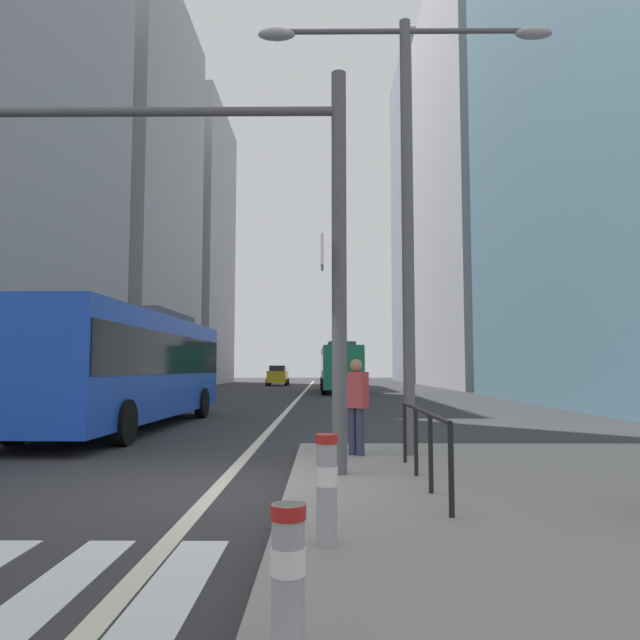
{
  "coord_description": "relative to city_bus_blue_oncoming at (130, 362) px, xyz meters",
  "views": [
    {
      "loc": [
        1.5,
        -8.3,
        1.67
      ],
      "look_at": [
        1.17,
        29.76,
        4.76
      ],
      "focal_mm": 33.53,
      "sensor_mm": 36.0,
      "label": 1
    }
  ],
  "objects": [
    {
      "name": "office_tower_right_far",
      "position": [
        20.96,
        60.55,
        19.4
      ],
      "size": [
        11.65,
        17.83,
        42.47
      ],
      "primitive_type": "cube",
      "color": "slate",
      "rests_on": "ground"
    },
    {
      "name": "bollard_left",
      "position": [
        5.48,
        -11.43,
        -1.16
      ],
      "size": [
        0.2,
        0.2,
        0.95
      ],
      "color": "#99999E",
      "rests_on": "median_island"
    },
    {
      "name": "car_oncoming_mid",
      "position": [
        0.84,
        41.57,
        -0.85
      ],
      "size": [
        2.04,
        4.38,
        1.94
      ],
      "color": "gold",
      "rests_on": "ground"
    },
    {
      "name": "bollard_front",
      "position": [
        5.26,
        -13.4,
        -1.25
      ],
      "size": [
        0.2,
        0.2,
        0.79
      ],
      "color": "#99999E",
      "rests_on": "median_island"
    },
    {
      "name": "pedestrian_railing",
      "position": [
        6.76,
        -8.66,
        -0.98
      ],
      "size": [
        0.06,
        3.64,
        0.98
      ],
      "color": "black",
      "rests_on": "median_island"
    },
    {
      "name": "pedestrian_walking",
      "position": [
        6.01,
        -6.07,
        -0.75
      ],
      "size": [
        0.45,
        0.42,
        1.68
      ],
      "color": "#2D334C",
      "rests_on": "median_island"
    },
    {
      "name": "ground_plane",
      "position": [
        3.96,
        11.6,
        -1.84
      ],
      "size": [
        160.0,
        160.0,
        0.0
      ],
      "primitive_type": "plane",
      "color": "#303033"
    },
    {
      "name": "city_bus_red_receding",
      "position": [
        6.5,
        25.21,
        -0.0
      ],
      "size": [
        2.85,
        11.44,
        3.4
      ],
      "color": "#198456",
      "rests_on": "ground"
    },
    {
      "name": "car_receding_near",
      "position": [
        8.29,
        46.09,
        -0.85
      ],
      "size": [
        2.14,
        4.09,
        1.94
      ],
      "color": "black",
      "rests_on": "ground"
    },
    {
      "name": "city_bus_blue_oncoming",
      "position": [
        0.0,
        0.0,
        0.0
      ],
      "size": [
        2.91,
        11.49,
        3.4
      ],
      "color": "blue",
      "rests_on": "ground"
    },
    {
      "name": "traffic_signal_gantry",
      "position": [
        3.68,
        -7.97,
        2.27
      ],
      "size": [
        6.0,
        0.65,
        6.0
      ],
      "color": "#515156",
      "rests_on": "median_island"
    },
    {
      "name": "lane_centre_line",
      "position": [
        3.96,
        21.6,
        -1.83
      ],
      "size": [
        0.2,
        80.0,
        0.01
      ],
      "primitive_type": "cube",
      "color": "beige",
      "rests_on": "ground"
    },
    {
      "name": "office_tower_left_mid",
      "position": [
        -12.04,
        29.06,
        13.83
      ],
      "size": [
        12.16,
        17.81,
        31.33
      ],
      "primitive_type": "cube",
      "color": "#9E9EA3",
      "rests_on": "ground"
    },
    {
      "name": "office_tower_left_far",
      "position": [
        -12.04,
        49.16,
        13.48
      ],
      "size": [
        12.44,
        16.24,
        30.64
      ],
      "primitive_type": "cube",
      "color": "#9E9EA3",
      "rests_on": "ground"
    },
    {
      "name": "office_tower_right_mid",
      "position": [
        20.96,
        37.61,
        17.59
      ],
      "size": [
        11.09,
        23.36,
        38.85
      ],
      "primitive_type": "cube",
      "color": "#9E9EA3",
      "rests_on": "ground"
    },
    {
      "name": "street_lamp_post",
      "position": [
        6.96,
        -6.02,
        3.45
      ],
      "size": [
        5.5,
        0.32,
        8.0
      ],
      "color": "#56565B",
      "rests_on": "median_island"
    }
  ]
}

